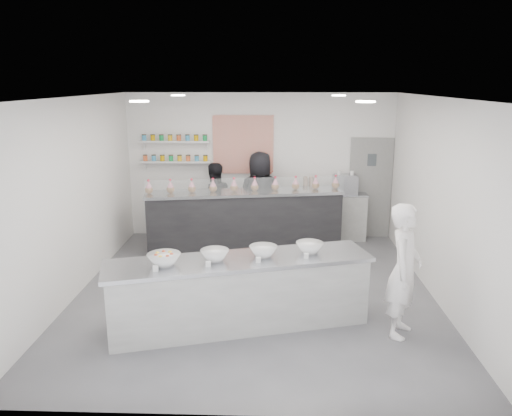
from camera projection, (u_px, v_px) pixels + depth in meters
The scene contains 26 objects.
floor at pixel (255, 292), 7.86m from camera, with size 6.00×6.00×0.00m, color #515156.
ceiling at pixel (255, 97), 7.11m from camera, with size 6.00×6.00×0.00m, color white.
back_wall at pixel (260, 166), 10.39m from camera, with size 5.50×5.50×0.00m, color white.
left_wall at pixel (74, 198), 7.58m from camera, with size 6.00×6.00×0.00m, color white.
right_wall at pixel (440, 201), 7.39m from camera, with size 6.00×6.00×0.00m, color white.
back_door at pixel (370, 188), 10.40m from camera, with size 0.88×0.04×2.10m, color gray.
pattern_panel at pixel (243, 145), 10.27m from camera, with size 1.25×0.03×1.20m, color #BD2507.
jar_shelf_lower at pixel (176, 162), 10.33m from camera, with size 1.45×0.22×0.04m, color silver.
jar_shelf_upper at pixel (175, 141), 10.23m from camera, with size 1.45×0.22×0.04m, color silver.
preserve_jars at pixel (175, 148), 10.24m from camera, with size 1.45×0.10×0.56m, color orange, non-canonical shape.
downlight_0 at pixel (139, 101), 6.20m from camera, with size 0.24×0.24×0.02m, color white.
downlight_1 at pixel (366, 102), 6.10m from camera, with size 0.24×0.24×0.02m, color white.
downlight_2 at pixel (178, 95), 8.72m from camera, with size 0.24×0.24×0.02m, color white.
downlight_3 at pixel (339, 95), 8.62m from camera, with size 0.24×0.24×0.02m, color white.
prep_counter at pixel (240, 293), 6.67m from camera, with size 3.51×0.80×0.96m, color #989893.
back_bar at pixel (245, 220), 9.72m from camera, with size 3.77×0.69×1.17m, color black.
sneeze_guard at pixel (246, 187), 9.22m from camera, with size 3.72×0.02×0.32m, color white.
espresso_ledge at pixel (334, 216), 10.38m from camera, with size 1.32×0.42×0.98m, color #989893.
espresso_machine at pixel (345, 185), 10.20m from camera, with size 0.49×0.34×0.38m, color #93969E.
cup_stacks at pixel (308, 185), 10.23m from camera, with size 0.24×0.24×0.34m, color gray, non-canonical shape.
prep_bowls at pixel (239, 253), 6.53m from camera, with size 2.32×0.47×0.15m, color white, non-canonical shape.
label_cards at pixel (225, 270), 6.08m from camera, with size 2.01×0.04×0.07m, color white, non-canonical shape.
cookie_bags at pixel (244, 184), 9.54m from camera, with size 3.75×0.15×0.27m, color pink, non-canonical shape.
woman_prep at pixel (404, 271), 6.36m from camera, with size 0.64×0.42×1.76m, color white.
staff_left at pixel (214, 202), 10.21m from camera, with size 0.79×0.62×1.63m, color black.
staff_right at pixel (260, 197), 10.13m from camera, with size 0.91×0.59×1.87m, color black.
Camera 1 is at (0.28, -7.28, 3.23)m, focal length 35.00 mm.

